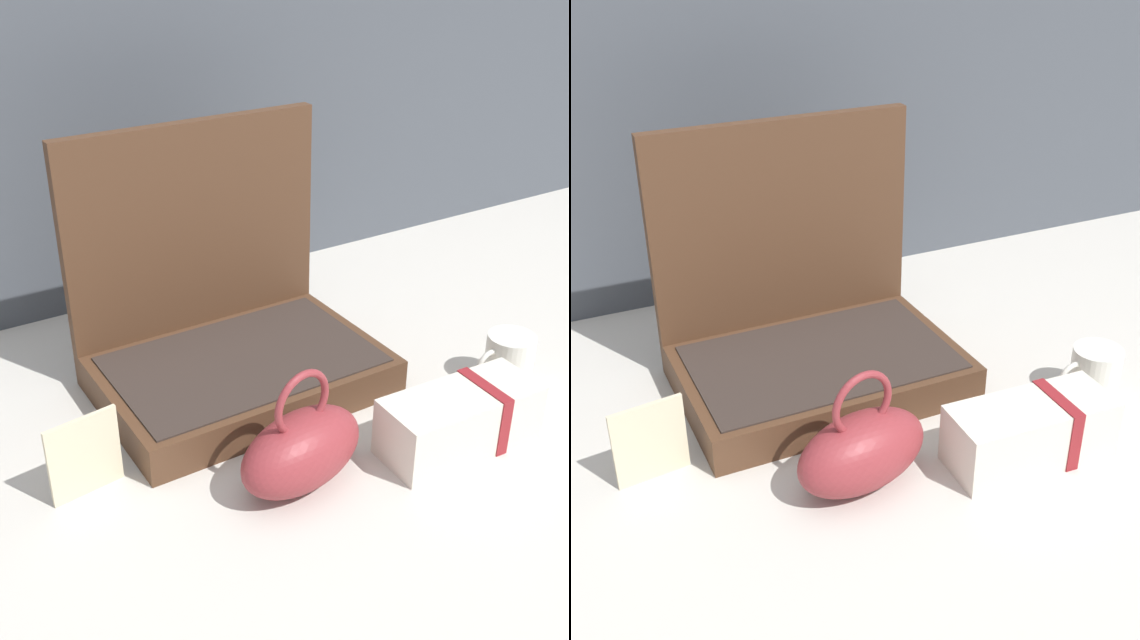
% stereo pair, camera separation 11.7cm
% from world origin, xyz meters
% --- Properties ---
extents(ground_plane, '(6.00, 6.00, 0.00)m').
position_xyz_m(ground_plane, '(0.00, 0.00, 0.00)').
color(ground_plane, beige).
extents(open_suitcase, '(0.47, 0.33, 0.43)m').
position_xyz_m(open_suitcase, '(-0.01, 0.16, 0.10)').
color(open_suitcase, '#4C301E').
rests_on(open_suitcase, ground_plane).
extents(teal_pouch_handbag, '(0.23, 0.15, 0.19)m').
position_xyz_m(teal_pouch_handbag, '(-0.05, -0.14, 0.06)').
color(teal_pouch_handbag, maroon).
rests_on(teal_pouch_handbag, ground_plane).
extents(cream_toiletry_bag, '(0.26, 0.11, 0.10)m').
position_xyz_m(cream_toiletry_bag, '(0.21, -0.20, 0.05)').
color(cream_toiletry_bag, silver).
rests_on(cream_toiletry_bag, ground_plane).
extents(coffee_mug, '(0.12, 0.08, 0.09)m').
position_xyz_m(coffee_mug, '(0.40, -0.10, 0.04)').
color(coffee_mug, silver).
rests_on(coffee_mug, ground_plane).
extents(info_card_left, '(0.11, 0.02, 0.13)m').
position_xyz_m(info_card_left, '(-0.32, 0.00, 0.06)').
color(info_card_left, beige).
rests_on(info_card_left, ground_plane).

